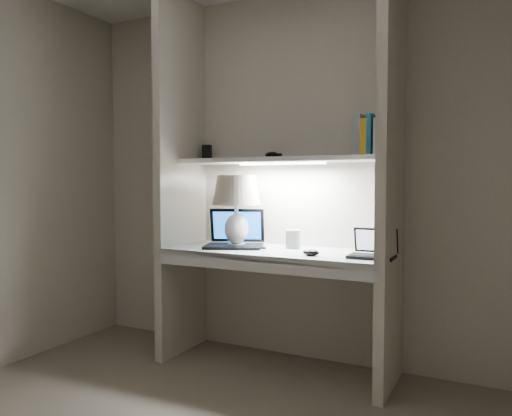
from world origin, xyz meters
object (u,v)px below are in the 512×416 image
Objects in this scene: table_lamp at (236,199)px; laptop_main at (235,238)px; laptop_netbook at (373,251)px; book_row at (375,137)px; speaker at (293,239)px.

table_lamp reaches higher than laptop_main.
laptop_netbook is (0.94, -0.07, -0.29)m from table_lamp.
book_row reaches higher than laptop_main.
speaker is (0.38, 0.08, -0.26)m from table_lamp.
speaker is 0.48× the size of book_row.
laptop_main is 1.13m from book_row.
laptop_main is 0.40m from speaker.
speaker is at bearing 164.59° from laptop_netbook.
table_lamp is 3.90× the size of speaker.
table_lamp reaches higher than speaker.
laptop_netbook is 1.00× the size of book_row.
laptop_main is at bearing 175.00° from laptop_netbook.
book_row is (0.51, 0.09, 0.66)m from speaker.
book_row reaches higher than speaker.
laptop_main reaches higher than laptop_netbook.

